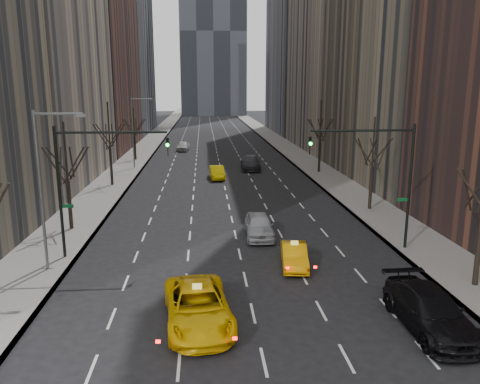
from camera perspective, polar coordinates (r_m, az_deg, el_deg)
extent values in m
plane|color=black|center=(19.15, 2.92, -19.99)|extent=(400.00, 400.00, 0.00)
cube|color=slate|center=(87.18, -11.15, 5.63)|extent=(4.50, 320.00, 0.15)
cube|color=slate|center=(87.79, 5.02, 5.86)|extent=(4.50, 320.00, 0.15)
cube|color=brown|center=(85.04, -18.73, 19.88)|extent=(14.00, 28.00, 44.00)
cube|color=slate|center=(115.02, 8.03, 21.84)|extent=(14.00, 30.00, 58.00)
cylinder|color=black|center=(36.36, -20.04, -1.49)|extent=(0.28, 0.28, 3.57)
cylinder|color=black|center=(35.66, -20.51, 4.61)|extent=(0.16, 0.16, 4.25)
cylinder|color=black|center=(36.55, -19.82, 3.42)|extent=(0.42, 1.80, 2.52)
cylinder|color=black|center=(35.85, -19.03, 3.31)|extent=(1.74, 0.72, 2.52)
cylinder|color=black|center=(35.08, -19.61, 3.08)|extent=(1.46, 1.25, 2.52)
cylinder|color=black|center=(35.02, -21.01, 2.96)|extent=(0.42, 1.80, 2.52)
cylinder|color=black|center=(35.74, -21.77, 3.07)|extent=(1.74, 0.72, 2.52)
cylinder|color=black|center=(36.50, -21.17, 3.30)|extent=(1.46, 1.25, 2.52)
cylinder|color=black|center=(51.60, -15.43, 3.04)|extent=(0.28, 0.28, 3.99)
cylinder|color=black|center=(51.09, -15.72, 7.88)|extent=(0.16, 0.16, 4.75)
cylinder|color=black|center=(51.99, -15.30, 6.71)|extent=(0.42, 1.80, 2.52)
cylinder|color=black|center=(51.32, -14.69, 6.67)|extent=(1.74, 0.72, 2.52)
cylinder|color=black|center=(50.52, -15.02, 6.57)|extent=(1.46, 1.25, 2.52)
cylinder|color=black|center=(50.39, -15.99, 6.49)|extent=(0.42, 1.80, 2.52)
cylinder|color=black|center=(51.06, -16.60, 6.53)|extent=(1.74, 0.72, 2.52)
cylinder|color=black|center=(51.85, -16.24, 6.64)|extent=(1.46, 1.25, 2.52)
cylinder|color=black|center=(69.22, -12.67, 5.26)|extent=(0.28, 0.28, 3.36)
cylinder|color=black|center=(68.86, -12.82, 8.30)|extent=(0.16, 0.16, 4.00)
cylinder|color=black|center=(69.74, -12.57, 7.72)|extent=(0.42, 1.80, 2.52)
cylinder|color=black|center=(69.10, -12.08, 7.71)|extent=(1.74, 0.72, 2.52)
cylinder|color=black|center=(68.28, -12.30, 7.64)|extent=(1.46, 1.25, 2.52)
cylinder|color=black|center=(68.11, -13.01, 7.59)|extent=(0.42, 1.80, 2.52)
cylinder|color=black|center=(68.75, -13.49, 7.61)|extent=(1.74, 0.72, 2.52)
cylinder|color=black|center=(69.56, -13.26, 7.68)|extent=(1.46, 1.25, 2.52)
cylinder|color=black|center=(27.44, 27.07, -6.37)|extent=(0.28, 0.28, 3.78)
cylinder|color=black|center=(27.45, 27.08, 0.39)|extent=(0.42, 1.80, 2.52)
cylinder|color=black|center=(26.00, 26.57, -0.18)|extent=(1.74, 0.72, 2.52)
cylinder|color=black|center=(26.79, 25.92, 0.23)|extent=(1.46, 1.25, 2.52)
cylinder|color=black|center=(41.40, 15.63, 0.46)|extent=(0.28, 0.28, 3.57)
cylinder|color=black|center=(40.79, 15.96, 5.84)|extent=(0.16, 0.16, 4.25)
cylinder|color=black|center=(41.74, 15.68, 4.76)|extent=(0.42, 1.80, 2.52)
cylinder|color=black|center=(41.46, 16.80, 4.64)|extent=(1.74, 0.72, 2.52)
cylinder|color=black|center=(40.62, 17.02, 4.47)|extent=(1.46, 1.25, 2.52)
cylinder|color=black|center=(40.06, 16.10, 4.42)|extent=(0.42, 1.80, 2.52)
cylinder|color=black|center=(40.35, 14.95, 4.54)|extent=(1.74, 0.72, 2.52)
cylinder|color=black|center=(41.20, 14.76, 4.71)|extent=(1.46, 1.25, 2.52)
cylinder|color=black|center=(58.33, 9.65, 4.38)|extent=(0.28, 0.28, 3.99)
cylinder|color=black|center=(57.88, 9.81, 8.66)|extent=(0.16, 0.16, 4.75)
cylinder|color=black|center=(58.82, 9.71, 7.61)|extent=(0.42, 1.80, 2.52)
cylinder|color=black|center=(58.45, 10.47, 7.55)|extent=(1.74, 0.72, 2.52)
cylinder|color=black|center=(57.60, 10.54, 7.47)|extent=(1.46, 1.25, 2.52)
cylinder|color=black|center=(57.11, 9.83, 7.46)|extent=(0.42, 1.80, 2.52)
cylinder|color=black|center=(57.49, 9.05, 7.52)|extent=(1.74, 0.72, 2.52)
cylinder|color=black|center=(58.35, 9.00, 7.59)|extent=(1.46, 1.25, 2.52)
cylinder|color=black|center=(29.93, -21.13, -0.13)|extent=(0.18, 0.18, 8.00)
cylinder|color=black|center=(28.62, -15.41, 7.02)|extent=(6.50, 0.14, 0.14)
imported|color=black|center=(28.28, -8.80, 5.43)|extent=(0.18, 0.22, 1.10)
sphere|color=#0CFF33|center=(28.09, -8.84, 5.69)|extent=(0.20, 0.20, 0.20)
cube|color=#0C5926|center=(29.99, -20.28, -1.61)|extent=(0.70, 0.04, 0.22)
cylinder|color=black|center=(31.46, 19.97, 0.54)|extent=(0.18, 0.18, 8.00)
cylinder|color=black|center=(29.74, 14.74, 7.26)|extent=(6.50, 0.14, 0.14)
imported|color=black|center=(28.94, 8.52, 5.60)|extent=(0.18, 0.22, 1.10)
sphere|color=#0CFF33|center=(28.75, 8.60, 5.85)|extent=(0.20, 0.20, 0.20)
cube|color=#0C5926|center=(31.47, 19.20, -0.89)|extent=(0.70, 0.04, 0.22)
cylinder|color=slate|center=(28.09, -23.12, -0.05)|extent=(0.16, 0.16, 9.00)
cylinder|color=slate|center=(27.15, -21.28, 8.89)|extent=(2.60, 0.14, 0.14)
cube|color=slate|center=(26.84, -18.78, 8.82)|extent=(0.50, 0.22, 0.15)
cylinder|color=slate|center=(61.91, -12.95, 7.04)|extent=(0.16, 0.16, 9.00)
cylinder|color=slate|center=(61.49, -11.93, 11.07)|extent=(2.60, 0.14, 0.14)
cube|color=slate|center=(61.36, -10.79, 11.02)|extent=(0.50, 0.22, 0.15)
imported|color=#F8C205|center=(21.39, -5.14, -13.72)|extent=(3.44, 6.33, 1.68)
imported|color=#E99A04|center=(27.89, 6.62, -7.70)|extent=(1.89, 4.23, 1.35)
imported|color=#9D9FA5|center=(33.01, 2.36, -4.10)|extent=(2.13, 4.94, 1.66)
imported|color=black|center=(22.49, 22.13, -13.24)|extent=(2.53, 5.98, 1.72)
imported|color=yellow|center=(54.05, -2.83, 2.39)|extent=(1.84, 4.57, 1.48)
imported|color=#2B2B30|center=(60.25, 1.30, 3.58)|extent=(2.67, 6.05, 1.73)
imported|color=silver|center=(78.92, -6.96, 5.59)|extent=(2.30, 4.82, 1.59)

